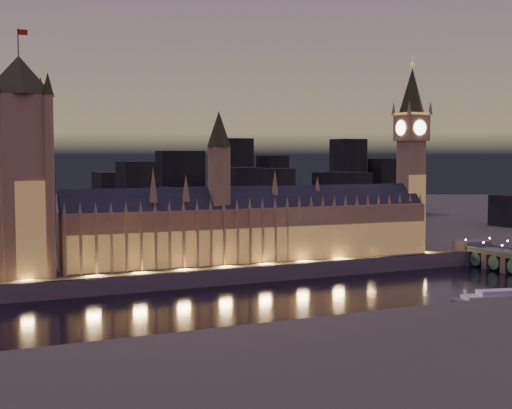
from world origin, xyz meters
name	(u,v)px	position (x,y,z in m)	size (l,w,h in m)	color
ground_plane	(297,297)	(0.00, 0.00, 0.00)	(2000.00, 2000.00, 0.00)	black
north_bank	(77,209)	(0.00, 520.00, 4.00)	(2000.00, 960.00, 8.00)	#453E2F
embankment_wall	(259,274)	(0.00, 41.00, 4.00)	(2000.00, 2.50, 8.00)	#544F55
palace_of_westminster	(253,226)	(6.40, 61.74, 26.37)	(202.00, 29.59, 78.00)	#9C6F58
victoria_tower	(21,155)	(-110.00, 61.92, 63.60)	(31.68, 31.68, 112.43)	#9C6F58
elizabeth_tower	(411,143)	(108.00, 61.93, 70.77)	(18.00, 18.00, 112.45)	#9C6F58
river_boat	(503,296)	(79.57, -42.95, 1.56)	(45.35, 20.40, 4.50)	#544F55
city_backdrop	(190,197)	(36.37, 247.28, 30.83)	(479.91, 215.63, 76.96)	black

